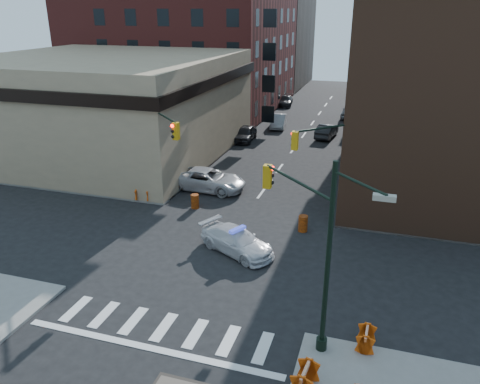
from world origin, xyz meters
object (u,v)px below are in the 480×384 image
Objects in this scene: parked_car_wfar at (278,121)px; barricade_nw_a at (143,194)px; barricade_se_a at (366,339)px; parked_car_enear at (327,131)px; barrel_road at (303,224)px; pedestrian_b at (144,180)px; barrel_bank at (195,201)px; parked_car_wnear at (245,133)px; police_car at (237,241)px; pedestrian_a at (137,169)px; pickup at (207,180)px.

parked_car_wfar reaches higher than barricade_nw_a.
barricade_nw_a reaches higher than barricade_se_a.
parked_car_enear is at bearing -33.76° from parked_car_wfar.
parked_car_enear reaches higher than barrel_road.
barrel_bank is (4.89, -1.75, -0.47)m from pedestrian_b.
barricade_nw_a is (-4.22, -24.91, -0.17)m from parked_car_wfar.
barrel_road is at bearing -14.31° from barricade_nw_a.
pedestrian_b is 1.41× the size of barricade_nw_a.
barricade_se_a is (14.00, -29.57, -0.20)m from parked_car_wnear.
police_car is 9.83m from barricade_se_a.
parked_car_wnear is at bearing 95.64° from barrel_bank.
parked_car_wnear reaches higher than barrel_bank.
parked_car_wfar is at bearing 70.37° from parked_car_wnear.
pedestrian_a is at bearing -110.74° from parked_car_wnear.
pedestrian_b is (-9.60, 6.90, 0.27)m from police_car.
police_car is 1.05× the size of parked_car_wfar.
parked_car_wfar is 4.04× the size of barricade_se_a.
parked_car_enear is at bearing 24.04° from police_car.
barricade_nw_a is (-3.54, -3.67, -0.23)m from pickup.
parked_car_wnear is 2.64× the size of pedestrian_a.
pedestrian_b reaches higher than parked_car_wfar.
barrel_bank is (0.43, -3.57, -0.32)m from pickup.
barricade_se_a is at bearing -24.00° from pedestrian_a.
barricade_nw_a is at bearing 57.20° from barricade_se_a.
police_car is 11.82m from pedestrian_b.
barrel_bank is 0.88× the size of barricade_se_a.
barrel_bank is at bearing 81.32° from parked_car_enear.
parked_car_wfar is 4.59× the size of barrel_bank.
pedestrian_b is at bearing 81.52° from police_car.
parked_car_enear is at bearing -16.97° from pickup.
pickup is 19.46m from parked_car_enear.
police_car is at bearing -89.03° from parked_car_wfar.
parked_car_wnear reaches higher than barrel_road.
police_car is at bearing -129.58° from barrel_road.
barrel_road reaches higher than barricade_se_a.
parked_car_wnear is 3.92× the size of barricade_nw_a.
barrel_bank is (-6.22, -21.86, -0.24)m from parked_car_enear.
barrel_road is at bearing -66.57° from parked_car_wnear.
pickup is 1.29× the size of parked_car_wnear.
barrel_bank is at bearing 49.08° from barricade_se_a.
parked_car_wfar reaches higher than police_car.
parked_car_enear is 23.28m from barrel_road.
police_car is at bearing -47.62° from barrel_bank.
parked_car_wnear is at bearing 89.13° from pedestrian_b.
pedestrian_b is (1.54, -1.87, -0.04)m from pedestrian_a.
pedestrian_a is at bearing 92.55° from pickup.
barrel_bank is at bearing -98.05° from parked_car_wfar.
pedestrian_b is 2.10m from barricade_nw_a.
parked_car_wnear reaches higher than barricade_nw_a.
parked_car_enear is 22.20m from pedestrian_a.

